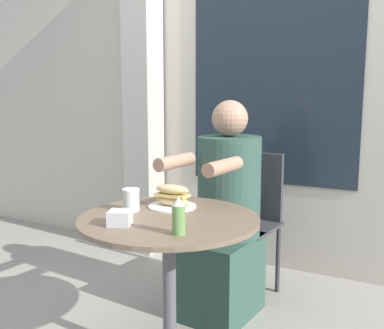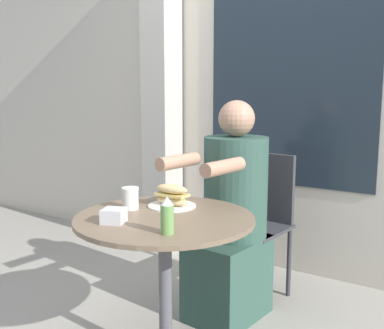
% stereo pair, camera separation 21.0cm
% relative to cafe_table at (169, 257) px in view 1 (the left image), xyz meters
% --- Properties ---
extents(storefront_wall, '(8.00, 0.09, 2.80)m').
position_rel_cafe_table_xyz_m(storefront_wall, '(0.00, 1.42, 0.88)').
color(storefront_wall, beige).
rests_on(storefront_wall, ground_plane).
extents(lattice_pillar, '(0.23, 0.23, 2.40)m').
position_rel_cafe_table_xyz_m(lattice_pillar, '(-0.96, 1.25, 0.68)').
color(lattice_pillar, '#B2ADA3').
rests_on(lattice_pillar, ground_plane).
extents(cafe_table, '(0.79, 0.79, 0.70)m').
position_rel_cafe_table_xyz_m(cafe_table, '(0.00, 0.00, 0.00)').
color(cafe_table, brown).
rests_on(cafe_table, ground_plane).
extents(diner_chair, '(0.42, 0.42, 0.87)m').
position_rel_cafe_table_xyz_m(diner_chair, '(0.03, 0.93, 0.00)').
color(diner_chair, '#333338').
rests_on(diner_chair, ground_plane).
extents(seated_diner, '(0.40, 0.64, 1.20)m').
position_rel_cafe_table_xyz_m(seated_diner, '(0.02, 0.58, -0.00)').
color(seated_diner, '#2D4C42').
rests_on(seated_diner, ground_plane).
extents(sandwich_on_plate, '(0.23, 0.23, 0.11)m').
position_rel_cafe_table_xyz_m(sandwich_on_plate, '(-0.07, 0.15, 0.23)').
color(sandwich_on_plate, white).
rests_on(sandwich_on_plate, cafe_table).
extents(drink_cup, '(0.08, 0.08, 0.10)m').
position_rel_cafe_table_xyz_m(drink_cup, '(-0.21, 0.01, 0.23)').
color(drink_cup, silver).
rests_on(drink_cup, cafe_table).
extents(napkin_box, '(0.12, 0.12, 0.06)m').
position_rel_cafe_table_xyz_m(napkin_box, '(-0.11, -0.20, 0.21)').
color(napkin_box, silver).
rests_on(napkin_box, cafe_table).
extents(condiment_bottle, '(0.05, 0.05, 0.15)m').
position_rel_cafe_table_xyz_m(condiment_bottle, '(0.16, -0.19, 0.25)').
color(condiment_bottle, '#66934C').
rests_on(condiment_bottle, cafe_table).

